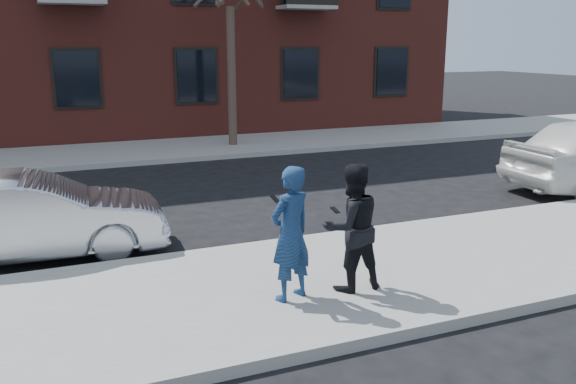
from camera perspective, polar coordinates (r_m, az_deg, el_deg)
name	(u,v)px	position (r m, az deg, el deg)	size (l,w,h in m)	color
ground	(162,307)	(8.11, -11.71, -10.50)	(100.00, 100.00, 0.00)	black
near_sidewalk	(166,309)	(7.86, -11.37, -10.71)	(50.00, 3.50, 0.15)	gray
near_curb	(141,262)	(9.51, -13.60, -6.42)	(50.00, 0.10, 0.15)	#999691
far_sidewalk	(84,155)	(18.87, -18.54, 3.28)	(50.00, 3.50, 0.15)	gray
far_curb	(90,166)	(17.10, -18.03, 2.28)	(50.00, 0.10, 0.15)	#999691
silver_sedan	(31,218)	(10.21, -22.89, -2.24)	(1.42, 4.06, 1.34)	#B7BABF
man_hoodie	(290,234)	(7.54, 0.24, -3.92)	(0.73, 0.61, 1.71)	navy
man_peacoat	(352,227)	(7.89, 5.97, -3.30)	(0.82, 0.65, 1.68)	black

